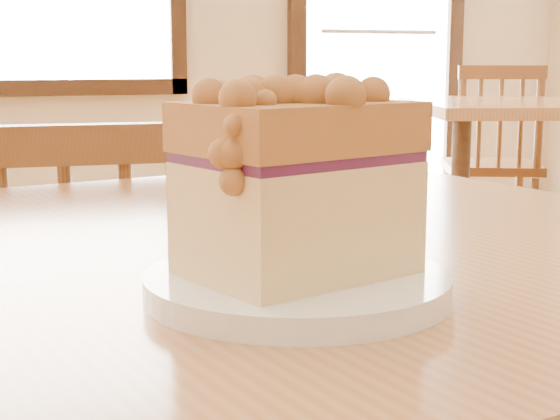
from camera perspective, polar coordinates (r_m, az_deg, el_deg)
name	(u,v)px	position (r m, az deg, el deg)	size (l,w,h in m)	color
entry_door	(378,5)	(4.96, 6.55, 13.36)	(1.08, 0.06, 2.29)	white
cafe_table_main	(52,388)	(0.70, -14.94, -11.37)	(1.30, 0.98, 0.75)	#A06A3E
cafe_chair_main	(70,378)	(1.38, -13.76, -10.80)	(0.41, 0.41, 0.82)	brown
cafe_chair_second	(492,164)	(3.89, 13.94, 3.02)	(0.53, 0.53, 0.88)	brown
plate	(297,286)	(0.55, 1.14, -5.06)	(0.19, 0.19, 0.02)	white
cake_slice	(297,177)	(0.53, 1.12, 2.22)	(0.16, 0.13, 0.12)	#FFDE90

